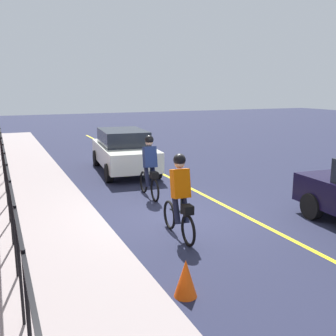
{
  "coord_description": "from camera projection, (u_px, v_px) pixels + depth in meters",
  "views": [
    {
      "loc": [
        -8.28,
        3.93,
        3.16
      ],
      "look_at": [
        1.34,
        -0.28,
        1.0
      ],
      "focal_mm": 42.13,
      "sensor_mm": 36.0,
      "label": 1
    }
  ],
  "objects": [
    {
      "name": "cyclist_lead",
      "position": [
        150.0,
        167.0,
        11.3
      ],
      "size": [
        1.71,
        0.38,
        1.83
      ],
      "rotation": [
        0.0,
        0.0,
        -0.05
      ],
      "color": "black",
      "rests_on": "ground"
    },
    {
      "name": "cyclist_follow",
      "position": [
        180.0,
        197.0,
        8.22
      ],
      "size": [
        1.71,
        0.38,
        1.83
      ],
      "rotation": [
        0.0,
        0.0,
        -0.05
      ],
      "color": "black",
      "rests_on": "ground"
    },
    {
      "name": "traffic_cone_near",
      "position": [
        186.0,
        278.0,
        6.01
      ],
      "size": [
        0.36,
        0.36,
        0.6
      ],
      "primitive_type": "cone",
      "color": "#F9510B",
      "rests_on": "ground"
    },
    {
      "name": "lane_line_centre",
      "position": [
        235.0,
        211.0,
        10.24
      ],
      "size": [
        36.0,
        0.12,
        0.01
      ],
      "primitive_type": "cube",
      "color": "yellow",
      "rests_on": "ground"
    },
    {
      "name": "sidewalk",
      "position": [
        33.0,
        237.0,
        8.26
      ],
      "size": [
        40.0,
        3.2,
        0.15
      ],
      "primitive_type": "cube",
      "color": "gray",
      "rests_on": "ground"
    },
    {
      "name": "iron_fence",
      "position": [
        6.0,
        173.0,
        8.75
      ],
      "size": [
        20.23,
        0.04,
        1.6
      ],
      "color": "black",
      "rests_on": "sidewalk"
    },
    {
      "name": "parked_sedan_rear",
      "position": [
        124.0,
        150.0,
        14.88
      ],
      "size": [
        4.55,
        2.27,
        1.58
      ],
      "rotation": [
        0.0,
        0.0,
        3.04
      ],
      "color": "white",
      "rests_on": "ground"
    },
    {
      "name": "ground_plane",
      "position": [
        180.0,
        219.0,
        9.61
      ],
      "size": [
        80.0,
        80.0,
        0.0
      ],
      "primitive_type": "plane",
      "color": "#21243B"
    }
  ]
}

